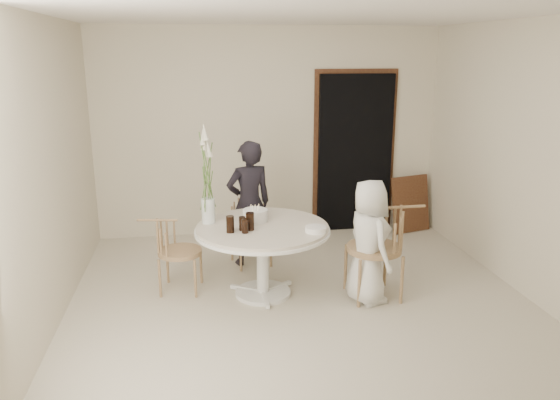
{
  "coord_description": "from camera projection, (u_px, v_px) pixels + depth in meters",
  "views": [
    {
      "loc": [
        -0.97,
        -4.8,
        2.39
      ],
      "look_at": [
        -0.17,
        0.3,
        0.97
      ],
      "focal_mm": 35.0,
      "sensor_mm": 36.0,
      "label": 1
    }
  ],
  "objects": [
    {
      "name": "table",
      "position": [
        263.0,
        237.0,
        5.37
      ],
      "size": [
        1.33,
        1.33,
        0.73
      ],
      "color": "white",
      "rests_on": "ground"
    },
    {
      "name": "birthday_cake",
      "position": [
        255.0,
        215.0,
        5.48
      ],
      "size": [
        0.25,
        0.25,
        0.17
      ],
      "rotation": [
        0.0,
        0.0,
        0.1
      ],
      "color": "silver",
      "rests_on": "table"
    },
    {
      "name": "cola_tumbler_c",
      "position": [
        230.0,
        224.0,
        5.13
      ],
      "size": [
        0.1,
        0.1,
        0.16
      ],
      "primitive_type": "cylinder",
      "rotation": [
        0.0,
        0.0,
        0.42
      ],
      "color": "black",
      "rests_on": "table"
    },
    {
      "name": "chair_far",
      "position": [
        248.0,
        220.0,
        6.3
      ],
      "size": [
        0.49,
        0.51,
        0.78
      ],
      "rotation": [
        0.0,
        0.0,
        0.21
      ],
      "color": "tan",
      "rests_on": "ground"
    },
    {
      "name": "cola_tumbler_b",
      "position": [
        245.0,
        226.0,
        5.12
      ],
      "size": [
        0.08,
        0.08,
        0.14
      ],
      "primitive_type": "cylinder",
      "rotation": [
        0.0,
        0.0,
        -0.24
      ],
      "color": "black",
      "rests_on": "table"
    },
    {
      "name": "chair_right",
      "position": [
        387.0,
        238.0,
        5.37
      ],
      "size": [
        0.58,
        0.54,
        0.94
      ],
      "rotation": [
        0.0,
        0.0,
        -1.54
      ],
      "color": "tan",
      "rests_on": "ground"
    },
    {
      "name": "room_shell",
      "position": [
        303.0,
        139.0,
        4.92
      ],
      "size": [
        4.5,
        4.5,
        4.5
      ],
      "color": "white",
      "rests_on": "ground"
    },
    {
      "name": "cola_tumbler_a",
      "position": [
        242.0,
        224.0,
        5.19
      ],
      "size": [
        0.08,
        0.08,
        0.13
      ],
      "primitive_type": "cylinder",
      "rotation": [
        0.0,
        0.0,
        -0.41
      ],
      "color": "black",
      "rests_on": "table"
    },
    {
      "name": "ground",
      "position": [
        302.0,
        303.0,
        5.35
      ],
      "size": [
        4.5,
        4.5,
        0.0
      ],
      "primitive_type": "plane",
      "color": "beige",
      "rests_on": "ground"
    },
    {
      "name": "cola_tumbler_d",
      "position": [
        250.0,
        221.0,
        5.2
      ],
      "size": [
        0.08,
        0.08,
        0.17
      ],
      "primitive_type": "cylinder",
      "rotation": [
        0.0,
        0.0,
        -0.03
      ],
      "color": "black",
      "rests_on": "table"
    },
    {
      "name": "flower_vase",
      "position": [
        207.0,
        182.0,
        5.33
      ],
      "size": [
        0.13,
        0.13,
        0.99
      ],
      "rotation": [
        0.0,
        0.0,
        0.26
      ],
      "color": "silver",
      "rests_on": "table"
    },
    {
      "name": "girl",
      "position": [
        249.0,
        203.0,
        6.17
      ],
      "size": [
        0.59,
        0.46,
        1.44
      ],
      "primitive_type": "imported",
      "rotation": [
        0.0,
        0.0,
        3.39
      ],
      "color": "black",
      "rests_on": "ground"
    },
    {
      "name": "door_trim",
      "position": [
        354.0,
        149.0,
        7.35
      ],
      "size": [
        1.12,
        0.03,
        2.22
      ],
      "primitive_type": "cube",
      "color": "brown",
      "rests_on": "ground"
    },
    {
      "name": "doorway",
      "position": [
        355.0,
        154.0,
        7.33
      ],
      "size": [
        1.0,
        0.1,
        2.1
      ],
      "primitive_type": "cube",
      "color": "black",
      "rests_on": "ground"
    },
    {
      "name": "plate_stack",
      "position": [
        316.0,
        229.0,
        5.16
      ],
      "size": [
        0.23,
        0.23,
        0.05
      ],
      "primitive_type": "cylinder",
      "rotation": [
        0.0,
        0.0,
        -0.16
      ],
      "color": "white",
      "rests_on": "table"
    },
    {
      "name": "picture_frame",
      "position": [
        411.0,
        204.0,
        7.39
      ],
      "size": [
        0.6,
        0.32,
        0.76
      ],
      "primitive_type": "cube",
      "rotation": [
        -0.17,
        0.0,
        0.28
      ],
      "color": "brown",
      "rests_on": "ground"
    },
    {
      "name": "boy",
      "position": [
        369.0,
        242.0,
        5.24
      ],
      "size": [
        0.51,
        0.67,
        1.22
      ],
      "primitive_type": "imported",
      "rotation": [
        0.0,
        0.0,
        1.79
      ],
      "color": "silver",
      "rests_on": "ground"
    },
    {
      "name": "chair_left",
      "position": [
        169.0,
        244.0,
        5.51
      ],
      "size": [
        0.5,
        0.47,
        0.77
      ],
      "rotation": [
        0.0,
        0.0,
        1.4
      ],
      "color": "tan",
      "rests_on": "ground"
    }
  ]
}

